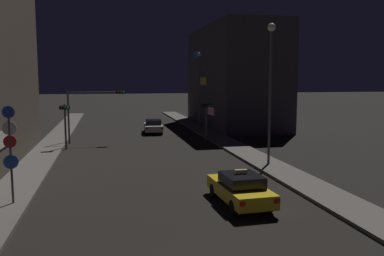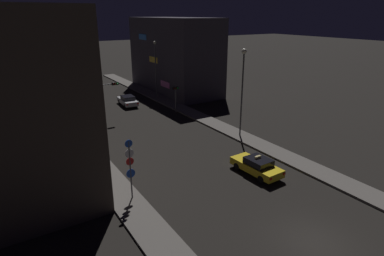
# 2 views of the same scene
# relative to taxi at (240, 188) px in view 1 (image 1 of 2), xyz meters

# --- Properties ---
(sidewalk_left) EXTENTS (2.27, 60.33, 0.18)m
(sidewalk_left) POSITION_rel_taxi_xyz_m (-10.47, 20.16, -0.65)
(sidewalk_left) COLOR #5B5651
(sidewalk_left) RESTS_ON ground_plane
(sidewalk_right) EXTENTS (2.27, 60.33, 0.18)m
(sidewalk_right) POSITION_rel_taxi_xyz_m (4.47, 20.16, -0.65)
(sidewalk_right) COLOR #5B5651
(sidewalk_right) RESTS_ON ground_plane
(building_facade_right) EXTENTS (7.50, 18.89, 11.78)m
(building_facade_right) POSITION_rel_taxi_xyz_m (9.31, 30.21, 5.15)
(building_facade_right) COLOR #3D3842
(building_facade_right) RESTS_ON ground_plane
(taxi) EXTENTS (2.01, 4.53, 1.62)m
(taxi) POSITION_rel_taxi_xyz_m (0.00, 0.00, 0.00)
(taxi) COLOR yellow
(taxi) RESTS_ON ground_plane
(far_car) EXTENTS (2.08, 4.56, 1.42)m
(far_car) POSITION_rel_taxi_xyz_m (-1.03, 25.29, -0.00)
(far_car) COLOR #B7B7BC
(far_car) RESTS_ON ground_plane
(traffic_light_overhead) EXTENTS (5.03, 0.42, 4.75)m
(traffic_light_overhead) POSITION_rel_taxi_xyz_m (-7.03, 19.74, 2.78)
(traffic_light_overhead) COLOR #47474C
(traffic_light_overhead) RESTS_ON ground_plane
(traffic_light_left_kerb) EXTENTS (0.80, 0.42, 3.65)m
(traffic_light_left_kerb) POSITION_rel_taxi_xyz_m (-9.08, 16.65, 1.89)
(traffic_light_left_kerb) COLOR #47474C
(traffic_light_left_kerb) RESTS_ON ground_plane
(traffic_light_right_kerb) EXTENTS (0.80, 0.42, 3.51)m
(traffic_light_right_kerb) POSITION_rel_taxi_xyz_m (3.08, 18.70, 1.80)
(traffic_light_right_kerb) COLOR #47474C
(traffic_light_right_kerb) RESTS_ON ground_plane
(sign_pole_left) EXTENTS (0.63, 0.10, 4.33)m
(sign_pole_left) POSITION_rel_taxi_xyz_m (-10.01, 1.75, 1.95)
(sign_pole_left) COLOR #47474C
(sign_pole_left) RESTS_ON sidewalk_left
(street_lamp_near_block) EXTENTS (0.51, 0.51, 8.95)m
(street_lamp_near_block) POSITION_rel_taxi_xyz_m (4.40, 7.29, 5.38)
(street_lamp_near_block) COLOR #47474C
(street_lamp_near_block) RESTS_ON sidewalk_right
(street_lamp_far_block) EXTENTS (0.46, 0.46, 8.40)m
(street_lamp_far_block) POSITION_rel_taxi_xyz_m (4.35, 26.99, 4.75)
(street_lamp_far_block) COLOR #47474C
(street_lamp_far_block) RESTS_ON sidewalk_right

